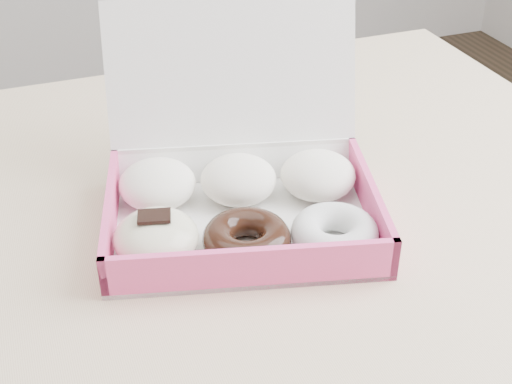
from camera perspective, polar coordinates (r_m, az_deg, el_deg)
name	(u,v)px	position (r m, az deg, el deg)	size (l,w,h in m)	color
table	(151,274)	(0.84, -8.36, -6.50)	(1.20, 0.80, 0.75)	tan
donut_box	(238,193)	(0.77, -1.44, -0.07)	(0.34, 0.33, 0.20)	white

